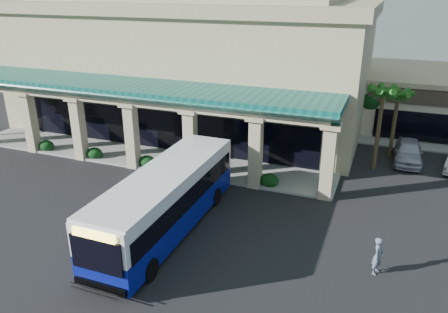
% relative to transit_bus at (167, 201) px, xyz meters
% --- Properties ---
extents(ground, '(110.00, 110.00, 0.00)m').
position_rel_transit_bus_xyz_m(ground, '(1.24, 1.55, -1.71)').
color(ground, black).
extents(main_building, '(30.80, 14.80, 11.35)m').
position_rel_transit_bus_xyz_m(main_building, '(-6.76, 17.55, 3.97)').
color(main_building, '#C0B189').
rests_on(main_building, ground).
extents(arcade, '(30.00, 6.20, 5.70)m').
position_rel_transit_bus_xyz_m(arcade, '(-6.76, 8.35, 1.14)').
color(arcade, '#0C4C47').
rests_on(arcade, ground).
extents(palm_0, '(2.40, 2.40, 6.60)m').
position_rel_transit_bus_xyz_m(palm_0, '(9.74, 12.55, 1.59)').
color(palm_0, '#1E5717').
rests_on(palm_0, ground).
extents(palm_1, '(2.40, 2.40, 5.80)m').
position_rel_transit_bus_xyz_m(palm_1, '(10.74, 15.55, 1.19)').
color(palm_1, '#1E5717').
rests_on(palm_1, ground).
extents(broadleaf_tree, '(2.60, 2.60, 4.81)m').
position_rel_transit_bus_xyz_m(broadleaf_tree, '(8.74, 20.55, 0.70)').
color(broadleaf_tree, black).
rests_on(broadleaf_tree, ground).
extents(transit_bus, '(2.94, 12.25, 3.41)m').
position_rel_transit_bus_xyz_m(transit_bus, '(0.00, 0.00, 0.00)').
color(transit_bus, '#0B168D').
rests_on(transit_bus, ground).
extents(pedestrian, '(0.61, 0.76, 1.80)m').
position_rel_transit_bus_xyz_m(pedestrian, '(10.57, 0.07, -0.81)').
color(pedestrian, slate).
rests_on(pedestrian, ground).
extents(car_silver, '(1.95, 4.75, 1.61)m').
position_rel_transit_bus_xyz_m(car_silver, '(11.96, 14.78, -0.90)').
color(car_silver, '#B1B0C1').
rests_on(car_silver, ground).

